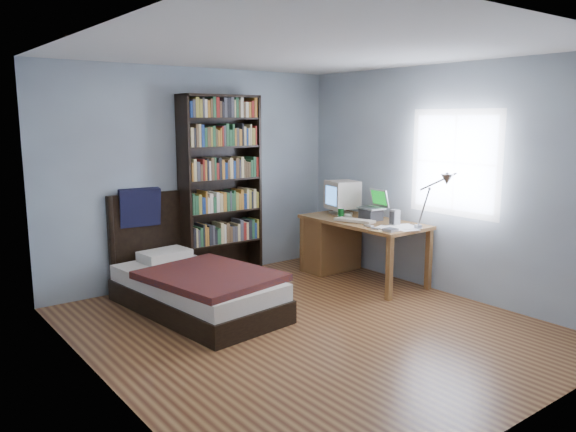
% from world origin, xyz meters
% --- Properties ---
extents(room, '(4.20, 4.24, 2.50)m').
position_xyz_m(room, '(0.03, -0.00, 1.25)').
color(room, '#532A18').
rests_on(room, ground).
extents(desk, '(0.75, 1.55, 0.73)m').
position_xyz_m(desk, '(1.51, 1.24, 0.41)').
color(desk, brown).
rests_on(desk, floor).
extents(crt_monitor, '(0.44, 0.41, 0.43)m').
position_xyz_m(crt_monitor, '(1.59, 1.29, 0.97)').
color(crt_monitor, beige).
rests_on(crt_monitor, desk).
extents(laptop, '(0.32, 0.32, 0.36)m').
position_xyz_m(laptop, '(1.60, 0.77, 0.83)').
color(laptop, '#2D2D30').
rests_on(laptop, desk).
extents(desk_lamp, '(0.25, 0.55, 0.65)m').
position_xyz_m(desk_lamp, '(1.48, -0.31, 1.26)').
color(desk_lamp, '#99999E').
rests_on(desk_lamp, desk).
extents(keyboard, '(0.31, 0.49, 0.04)m').
position_xyz_m(keyboard, '(1.35, 0.80, 0.75)').
color(keyboard, '#C1B5A1').
rests_on(keyboard, desk).
extents(speaker, '(0.10, 0.10, 0.18)m').
position_xyz_m(speaker, '(1.56, 0.38, 0.82)').
color(speaker, gray).
rests_on(speaker, desk).
extents(soda_can, '(0.07, 0.07, 0.13)m').
position_xyz_m(soda_can, '(1.36, 1.04, 0.79)').
color(soda_can, '#073510').
rests_on(soda_can, desk).
extents(mouse, '(0.07, 0.13, 0.04)m').
position_xyz_m(mouse, '(1.49, 1.06, 0.75)').
color(mouse, silver).
rests_on(mouse, desk).
extents(phone_silver, '(0.06, 0.11, 0.02)m').
position_xyz_m(phone_silver, '(1.26, 0.48, 0.74)').
color(phone_silver, silver).
rests_on(phone_silver, desk).
extents(phone_grey, '(0.06, 0.09, 0.02)m').
position_xyz_m(phone_grey, '(1.22, 0.34, 0.74)').
color(phone_grey, gray).
rests_on(phone_grey, desk).
extents(external_drive, '(0.13, 0.13, 0.03)m').
position_xyz_m(external_drive, '(1.26, 0.17, 0.74)').
color(external_drive, gray).
rests_on(external_drive, desk).
extents(bookshelf, '(0.99, 0.30, 2.19)m').
position_xyz_m(bookshelf, '(0.23, 1.94, 1.10)').
color(bookshelf, black).
rests_on(bookshelf, floor).
extents(bed, '(1.22, 2.08, 1.16)m').
position_xyz_m(bed, '(-0.61, 1.14, 0.26)').
color(bed, black).
rests_on(bed, floor).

